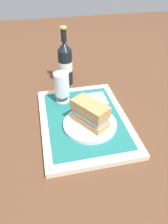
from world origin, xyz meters
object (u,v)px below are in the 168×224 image
(beer_glass, at_px, (62,86))
(beer_bottle, at_px, (65,63))
(plate, at_px, (90,124))
(sandwich, at_px, (89,113))

(beer_glass, relative_size, beer_bottle, 0.47)
(beer_glass, bearing_deg, plate, -157.47)
(beer_bottle, bearing_deg, beer_glass, 166.94)
(sandwich, distance_m, beer_glass, 0.19)
(plate, bearing_deg, beer_bottle, 5.22)
(plate, distance_m, sandwich, 0.05)
(plate, bearing_deg, beer_glass, 22.53)
(plate, relative_size, beer_glass, 1.52)
(sandwich, height_order, beer_glass, beer_glass)
(plate, xyz_separation_m, beer_glass, (0.18, 0.07, 0.06))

